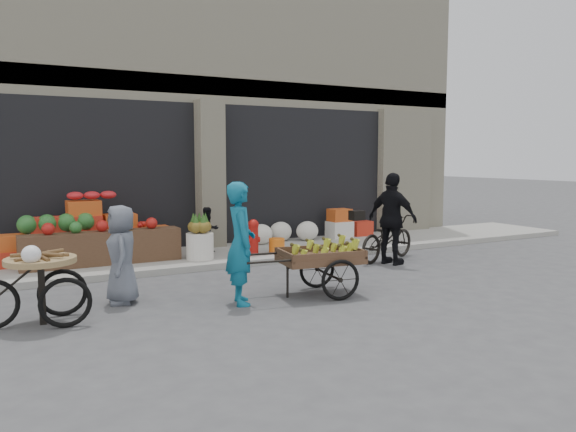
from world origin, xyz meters
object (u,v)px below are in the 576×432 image
pineapple_bin (200,246)px  vendor_woman (241,243)px  orange_bucket (277,246)px  seated_person (208,230)px  banana_cart (318,254)px  cyclist (392,219)px  fire_hydrant (253,236)px  bicycle (387,238)px  vendor_grey (122,254)px  tricycle_cart (41,279)px

pineapple_bin → vendor_woman: (-0.45, -2.97, 0.49)m
orange_bucket → seated_person: size_ratio=0.34×
banana_cart → cyclist: 2.88m
fire_hydrant → seated_person: bearing=137.1°
bicycle → banana_cart: bearing=104.5°
fire_hydrant → vendor_grey: 3.67m
cyclist → fire_hydrant: bearing=34.6°
pineapple_bin → bicycle: 3.71m
vendor_woman → tricycle_cart: 2.59m
vendor_grey → bicycle: vendor_grey is taller
pineapple_bin → fire_hydrant: bearing=-2.6°
fire_hydrant → orange_bucket: bearing=-5.7°
seated_person → vendor_woman: (-0.85, -3.57, 0.28)m
vendor_woman → bicycle: bearing=-52.6°
bicycle → seated_person: bearing=40.0°
seated_person → tricycle_cart: seated_person is taller
orange_bucket → cyclist: bearing=-43.2°
banana_cart → vendor_woman: (-1.21, 0.08, 0.25)m
fire_hydrant → tricycle_cart: (-4.11, -2.65, 0.06)m
banana_cart → tricycle_cart: (-3.77, 0.35, -0.05)m
tricycle_cart → vendor_grey: vendor_grey is taller
vendor_grey → seated_person: bearing=147.7°
banana_cart → pineapple_bin: bearing=112.1°
pineapple_bin → seated_person: (0.40, 0.60, 0.21)m
orange_bucket → bicycle: 2.22m
orange_bucket → vendor_grey: 4.09m
tricycle_cart → pineapple_bin: bearing=45.2°
fire_hydrant → seated_person: (-0.70, 0.65, 0.08)m
fire_hydrant → vendor_grey: bearing=-145.3°
pineapple_bin → vendor_grey: bearing=-131.8°
pineapple_bin → seated_person: seated_person is taller
orange_bucket → vendor_grey: (-3.52, -2.04, 0.43)m
fire_hydrant → seated_person: size_ratio=0.76×
pineapple_bin → bicycle: size_ratio=0.30×
fire_hydrant → vendor_woman: size_ratio=0.41×
pineapple_bin → tricycle_cart: (-3.01, -2.70, 0.20)m
banana_cart → tricycle_cart: tricycle_cart is taller
orange_bucket → vendor_grey: size_ratio=0.23×
fire_hydrant → bicycle: size_ratio=0.41×
seated_person → tricycle_cart: 4.75m
orange_bucket → banana_cart: (-0.84, -2.95, 0.34)m
seated_person → vendor_woman: bearing=-113.5°
vendor_grey → bicycle: bearing=107.0°
pineapple_bin → orange_bucket: pineapple_bin is taller
seated_person → cyclist: size_ratio=0.53×
fire_hydrant → vendor_woman: vendor_woman is taller
fire_hydrant → bicycle: bearing=-27.3°
fire_hydrant → cyclist: bearing=-36.8°
pineapple_bin → bicycle: (3.48, -1.28, 0.08)m
banana_cart → cyclist: cyclist is taller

